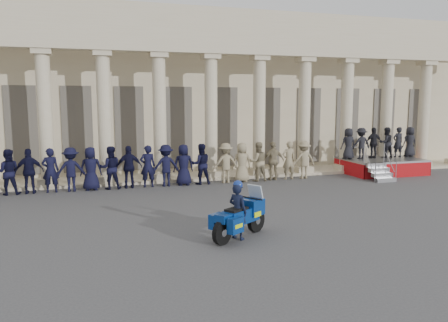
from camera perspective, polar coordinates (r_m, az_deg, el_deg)
ground at (r=14.64m, az=1.56°, el=-7.94°), size 90.00×90.00×0.00m
building at (r=28.48m, az=-7.84°, el=8.83°), size 40.00×12.50×9.00m
officer_rank at (r=20.52m, az=-11.32°, el=-0.74°), size 18.51×0.74×1.96m
reviewing_stand at (r=25.62m, az=19.53°, el=1.60°), size 4.83×4.00×2.54m
motorcycle at (r=12.82m, az=2.15°, el=-7.25°), size 2.01×1.58×1.48m
rider at (r=12.67m, az=1.81°, el=-6.40°), size 0.66×0.72×1.73m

